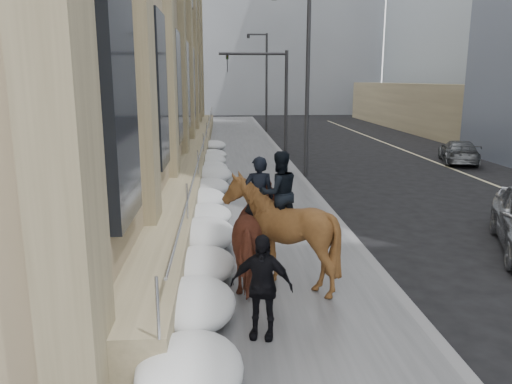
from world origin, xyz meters
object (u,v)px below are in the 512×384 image
(mounted_horse_right, at_px, (279,228))
(pedestrian, at_px, (261,286))
(mounted_horse_left, at_px, (258,233))
(car_grey, at_px, (459,152))

(mounted_horse_right, bearing_deg, pedestrian, 60.95)
(mounted_horse_left, relative_size, mounted_horse_right, 0.95)
(pedestrian, bearing_deg, car_grey, 70.52)
(mounted_horse_left, height_order, car_grey, mounted_horse_left)
(mounted_horse_left, relative_size, car_grey, 0.64)
(car_grey, bearing_deg, mounted_horse_left, 69.98)
(mounted_horse_left, distance_m, car_grey, 19.43)
(mounted_horse_left, distance_m, mounted_horse_right, 0.48)
(mounted_horse_right, relative_size, car_grey, 0.67)
(car_grey, bearing_deg, mounted_horse_right, 71.30)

